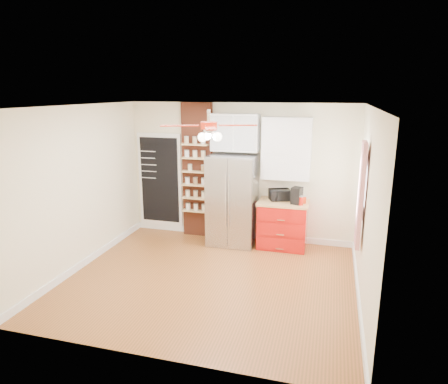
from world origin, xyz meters
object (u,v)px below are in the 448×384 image
(red_cabinet, at_px, (283,224))
(coffee_maker, at_px, (297,196))
(pantry_jar_oats, at_px, (190,168))
(toaster_oven, at_px, (280,195))
(canister_left, at_px, (301,201))
(fridge, at_px, (233,200))
(ceiling_fan, at_px, (209,126))

(red_cabinet, xyz_separation_m, coffee_maker, (0.25, -0.08, 0.60))
(red_cabinet, bearing_deg, coffee_maker, -17.69)
(coffee_maker, height_order, pantry_jar_oats, pantry_jar_oats)
(toaster_oven, relative_size, pantry_jar_oats, 3.16)
(canister_left, bearing_deg, coffee_maker, 138.63)
(coffee_maker, bearing_deg, red_cabinet, 179.37)
(coffee_maker, relative_size, pantry_jar_oats, 2.57)
(fridge, bearing_deg, toaster_oven, 8.96)
(fridge, height_order, pantry_jar_oats, fridge)
(fridge, relative_size, toaster_oven, 4.58)
(red_cabinet, height_order, canister_left, canister_left)
(fridge, xyz_separation_m, pantry_jar_oats, (-0.91, 0.15, 0.56))
(ceiling_fan, xyz_separation_m, pantry_jar_oats, (-0.96, 1.78, -0.99))
(red_cabinet, relative_size, toaster_oven, 2.46)
(ceiling_fan, distance_m, coffee_maker, 2.41)
(ceiling_fan, relative_size, coffee_maker, 4.51)
(toaster_oven, bearing_deg, coffee_maker, -49.43)
(canister_left, distance_m, pantry_jar_oats, 2.26)
(pantry_jar_oats, bearing_deg, red_cabinet, -3.04)
(fridge, bearing_deg, red_cabinet, 2.95)
(fridge, distance_m, pantry_jar_oats, 1.08)
(toaster_oven, xyz_separation_m, pantry_jar_oats, (-1.79, 0.01, 0.43))
(coffee_maker, bearing_deg, canister_left, -24.31)
(red_cabinet, height_order, pantry_jar_oats, pantry_jar_oats)
(toaster_oven, bearing_deg, pantry_jar_oats, 156.88)
(red_cabinet, relative_size, canister_left, 6.01)
(fridge, relative_size, ceiling_fan, 1.25)
(fridge, height_order, toaster_oven, fridge)
(ceiling_fan, relative_size, pantry_jar_oats, 11.58)
(canister_left, xyz_separation_m, pantry_jar_oats, (-2.21, 0.25, 0.45))
(red_cabinet, xyz_separation_m, canister_left, (0.32, -0.15, 0.53))
(toaster_oven, bearing_deg, ceiling_fan, -137.99)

